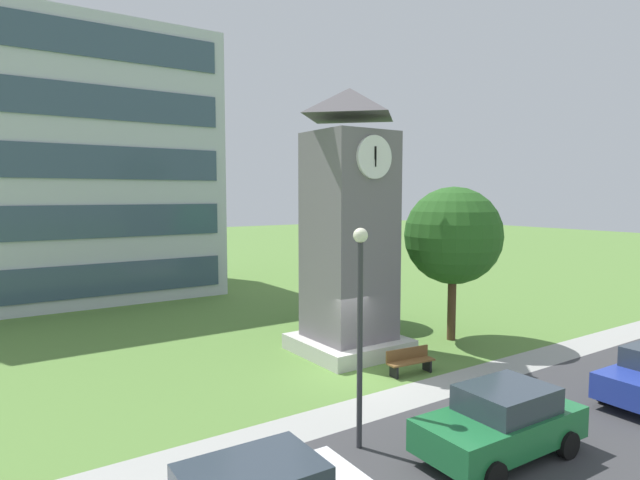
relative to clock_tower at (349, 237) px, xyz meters
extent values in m
plane|color=#567F38|center=(-1.40, -2.37, -4.62)|extent=(160.00, 160.00, 0.00)
cube|color=#38383A|center=(-1.40, -9.19, -4.61)|extent=(120.00, 7.20, 0.01)
cube|color=#9E9E99|center=(-1.40, -4.79, -4.61)|extent=(120.00, 1.60, 0.01)
cube|color=#B7BCC6|center=(-7.07, 19.91, 3.38)|extent=(16.30, 11.74, 16.00)
cube|color=#384C60|center=(-7.07, 13.99, -3.02)|extent=(14.99, 0.10, 1.80)
cube|color=#384C60|center=(-7.07, 13.99, 0.18)|extent=(14.99, 0.10, 1.80)
cube|color=#384C60|center=(-7.07, 13.99, 3.38)|extent=(14.99, 0.10, 1.80)
cube|color=#384C60|center=(-7.07, 13.99, 6.58)|extent=(14.99, 0.10, 1.80)
cube|color=#384C60|center=(-7.07, 13.99, 9.78)|extent=(14.99, 0.10, 1.80)
cube|color=slate|center=(0.00, 0.00, -0.28)|extent=(2.88, 2.88, 8.67)
cube|color=beige|center=(0.00, 0.00, -4.32)|extent=(3.89, 3.89, 0.60)
pyramid|color=#555155|center=(0.00, 0.00, 5.17)|extent=(3.17, 3.17, 1.11)
cylinder|color=white|center=(0.00, -1.50, 3.01)|extent=(1.58, 0.12, 1.58)
cylinder|color=white|center=(1.50, 0.00, 3.01)|extent=(0.12, 1.58, 1.58)
cube|color=black|center=(0.00, -1.57, 3.16)|extent=(0.08, 0.04, 0.48)
cube|color=black|center=(0.00, -1.58, 3.01)|extent=(0.02, 0.06, 0.71)
cube|color=brown|center=(0.19, -3.35, -4.17)|extent=(1.84, 0.67, 0.06)
cube|color=brown|center=(0.21, -3.13, -3.94)|extent=(1.80, 0.24, 0.40)
cube|color=black|center=(-0.52, -3.27, -4.39)|extent=(0.12, 0.44, 0.45)
cube|color=black|center=(0.91, -3.42, -4.39)|extent=(0.12, 0.44, 0.45)
cylinder|color=#333338|center=(-4.64, -6.56, -2.06)|extent=(0.14, 0.14, 5.12)
sphere|color=#F2EFCC|center=(-4.64, -6.56, 0.68)|extent=(0.36, 0.36, 0.36)
cylinder|color=#513823|center=(2.92, 3.86, -3.46)|extent=(0.40, 0.40, 2.32)
sphere|color=#1A8128|center=(2.92, 3.86, -1.02)|extent=(3.65, 3.65, 3.65)
cylinder|color=#513823|center=(4.75, -1.07, -3.08)|extent=(0.36, 0.36, 3.07)
sphere|color=#285C20|center=(4.75, -1.07, -0.09)|extent=(4.15, 4.15, 4.15)
cube|color=#1E6B38|center=(-2.14, -8.81, -3.91)|extent=(4.31, 2.00, 0.76)
cube|color=#2D3842|center=(-1.93, -8.82, -3.23)|extent=(2.17, 1.71, 0.60)
cylinder|color=black|center=(-3.49, -9.69, -4.29)|extent=(0.67, 0.24, 0.66)
cylinder|color=black|center=(-3.44, -7.85, -4.29)|extent=(0.67, 0.24, 0.66)
cylinder|color=black|center=(-0.85, -9.77, -4.29)|extent=(0.67, 0.24, 0.66)
cylinder|color=black|center=(-0.80, -7.93, -4.29)|extent=(0.67, 0.24, 0.66)
cylinder|color=black|center=(3.25, -8.47, -4.29)|extent=(0.67, 0.24, 0.66)
camera|label=1|loc=(-12.53, -16.50, 1.66)|focal=29.72mm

